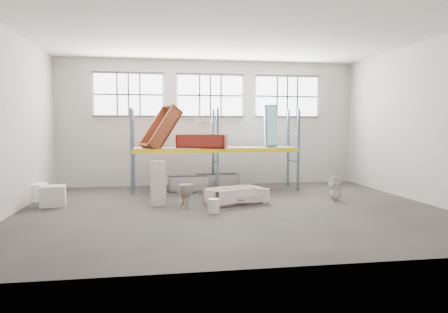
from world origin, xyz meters
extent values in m
cube|color=#47403D|center=(0.00, 0.00, -0.05)|extent=(12.00, 10.00, 0.10)
cube|color=silver|center=(0.00, 0.00, 5.05)|extent=(12.00, 10.00, 0.10)
cube|color=#B0ABA3|center=(0.00, 5.05, 2.50)|extent=(12.00, 0.10, 5.00)
cube|color=#A29D95|center=(0.00, -5.05, 2.50)|extent=(12.00, 0.10, 5.00)
cube|color=#A7A29A|center=(-6.05, 0.00, 2.50)|extent=(0.10, 10.00, 5.00)
cube|color=#A09B93|center=(6.05, 0.00, 2.50)|extent=(0.10, 10.00, 5.00)
cube|color=white|center=(-3.20, 4.94, 3.60)|extent=(2.60, 0.04, 1.60)
cube|color=white|center=(0.00, 4.94, 3.60)|extent=(2.60, 0.04, 1.60)
cube|color=white|center=(3.20, 4.94, 3.60)|extent=(2.60, 0.04, 1.60)
cube|color=slate|center=(-3.00, 2.90, 1.50)|extent=(0.08, 0.08, 3.00)
cube|color=slate|center=(-3.00, 4.10, 1.50)|extent=(0.08, 0.08, 3.00)
cube|color=slate|center=(0.00, 2.90, 1.50)|extent=(0.08, 0.08, 3.00)
cube|color=slate|center=(0.00, 4.10, 1.50)|extent=(0.08, 0.08, 3.00)
cube|color=slate|center=(3.00, 2.90, 1.50)|extent=(0.08, 0.08, 3.00)
cube|color=slate|center=(3.00, 4.10, 1.50)|extent=(0.08, 0.08, 3.00)
cube|color=yellow|center=(0.00, 2.90, 1.50)|extent=(6.00, 0.10, 0.14)
cube|color=yellow|center=(0.00, 4.10, 1.50)|extent=(6.00, 0.10, 0.14)
cube|color=gray|center=(0.00, 3.50, 1.58)|extent=(5.90, 1.10, 0.03)
cylinder|color=black|center=(0.00, 2.70, 0.00)|extent=(1.80, 1.80, 0.00)
cube|color=beige|center=(1.06, 0.56, 0.28)|extent=(0.44, 0.27, 0.39)
imported|color=beige|center=(0.30, 0.46, 0.16)|extent=(0.48, 0.48, 0.15)
imported|color=beige|center=(-1.33, 0.55, 0.36)|extent=(0.46, 0.73, 0.71)
cube|color=beige|center=(-2.11, 0.81, 0.67)|extent=(0.46, 0.33, 1.34)
imported|color=silver|center=(3.49, 0.72, 0.40)|extent=(0.39, 0.38, 0.80)
imported|color=silver|center=(-0.45, 3.32, 2.09)|extent=(0.78, 0.71, 0.57)
cylinder|color=silver|center=(-0.61, -0.49, 0.19)|extent=(0.44, 0.44, 0.39)
cube|color=silver|center=(-5.21, 1.22, 0.30)|extent=(0.80, 0.71, 0.61)
cube|color=white|center=(-5.94, 2.25, 0.27)|extent=(0.83, 0.83, 0.54)
camera|label=1|loc=(-2.11, -11.51, 2.38)|focal=32.92mm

